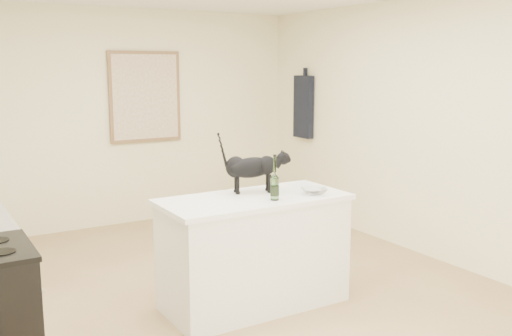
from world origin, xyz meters
name	(u,v)px	position (x,y,z in m)	size (l,w,h in m)	color
floor	(232,298)	(0.00, 0.00, 0.00)	(5.50, 5.50, 0.00)	tan
wall_back	(121,118)	(0.00, 2.75, 1.30)	(4.50, 4.50, 0.00)	beige
wall_right	(428,129)	(2.25, 0.00, 1.30)	(5.50, 5.50, 0.00)	beige
island_base	(254,254)	(0.10, -0.20, 0.43)	(1.44, 0.67, 0.86)	white
island_top	(254,199)	(0.10, -0.20, 0.88)	(1.50, 0.70, 0.04)	white
artwork_frame	(145,97)	(0.30, 2.72, 1.55)	(0.90, 0.03, 1.10)	brown
artwork_canvas	(146,97)	(0.30, 2.70, 1.55)	(0.82, 0.00, 1.02)	beige
hanging_garment	(303,107)	(2.19, 2.05, 1.40)	(0.08, 0.34, 0.80)	black
black_cat	(252,170)	(0.17, -0.05, 1.09)	(0.53, 0.16, 0.37)	black
wine_bottle	(275,180)	(0.18, -0.37, 1.05)	(0.07, 0.07, 0.31)	#306327
glass_bowl	(314,191)	(0.56, -0.37, 0.93)	(0.21, 0.21, 0.05)	silver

